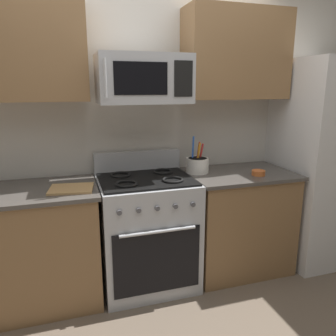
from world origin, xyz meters
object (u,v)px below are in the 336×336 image
Objects in this scene: range_oven at (147,230)px; utensil_crock at (197,165)px; prep_bowl at (258,173)px; microwave at (143,79)px; refrigerator at (326,162)px; cutting_board at (71,189)px.

utensil_crock is at bearing 11.41° from range_oven.
prep_bowl is at bearing -27.47° from utensil_crock.
utensil_crock is (0.49, 0.07, -0.71)m from microwave.
refrigerator is at bearing 8.65° from prep_bowl.
microwave is (-1.76, 0.05, 0.75)m from refrigerator.
microwave reaches higher than range_oven.
cutting_board is at bearing -168.39° from microwave.
range_oven is 1.82m from refrigerator.
prep_bowl is at bearing -10.18° from microwave.
refrigerator is 5.97× the size of utensil_crock.
microwave reaches higher than utensil_crock.
range_oven reaches higher than cutting_board.
cutting_board is (-0.58, -0.09, 0.45)m from range_oven.
prep_bowl is (1.52, -0.05, 0.01)m from cutting_board.
refrigerator is (1.76, -0.02, 0.47)m from range_oven.
utensil_crock reaches higher than range_oven.
refrigerator is at bearing -5.18° from utensil_crock.
refrigerator reaches higher than prep_bowl.
cutting_board is (-2.34, -0.07, -0.02)m from refrigerator.
microwave reaches higher than prep_bowl.
utensil_crock reaches higher than cutting_board.
prep_bowl is (-0.81, -0.12, -0.01)m from refrigerator.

